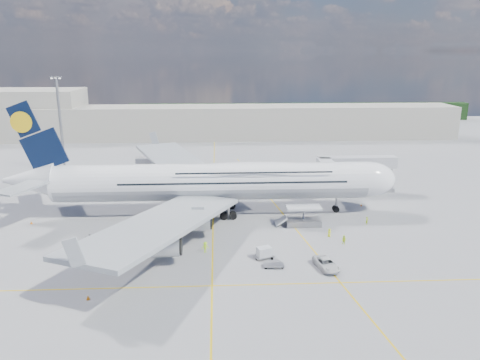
{
  "coord_description": "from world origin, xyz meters",
  "views": [
    {
      "loc": [
        0.95,
        -79.25,
        31.75
      ],
      "look_at": [
        5.32,
        8.0,
        7.59
      ],
      "focal_mm": 35.0,
      "sensor_mm": 36.0,
      "label": 1
    }
  ],
  "objects_px": {
    "light_mast": "(61,124)",
    "catering_truck_outer": "(147,165)",
    "jet_bridge": "(346,166)",
    "dolly_back": "(96,240)",
    "cone_nose": "(361,205)",
    "catering_truck_inner": "(178,183)",
    "dolly_nose_far": "(274,265)",
    "crew_wing": "(139,247)",
    "dolly_nose_near": "(264,252)",
    "crew_loader": "(344,240)",
    "dolly_row_b": "(99,247)",
    "cone_wing_right_inner": "(165,246)",
    "crew_nose": "(367,221)",
    "cone_wing_left_inner": "(197,189)",
    "dolly_row_a": "(97,237)",
    "crew_van": "(329,233)",
    "service_van": "(326,264)",
    "dolly_row_c": "(119,264)",
    "cone_tail": "(31,222)",
    "airliner": "(214,181)",
    "cargo_loader": "(302,219)",
    "crew_tug": "(205,247)",
    "cone_wing_left_outer": "(144,187)",
    "baggage_tug": "(132,251)",
    "cone_wing_right_outer": "(88,297)"
  },
  "relations": [
    {
      "from": "dolly_nose_near",
      "to": "crew_loader",
      "type": "height_order",
      "value": "dolly_nose_near"
    },
    {
      "from": "dolly_nose_far",
      "to": "cone_wing_left_outer",
      "type": "relative_size",
      "value": 5.12
    },
    {
      "from": "catering_truck_inner",
      "to": "catering_truck_outer",
      "type": "distance_m",
      "value": 20.97
    },
    {
      "from": "dolly_row_a",
      "to": "dolly_nose_near",
      "type": "xyz_separation_m",
      "value": [
        28.49,
        -9.49,
        0.63
      ]
    },
    {
      "from": "airliner",
      "to": "cone_wing_right_outer",
      "type": "xyz_separation_m",
      "value": [
        -16.61,
        -32.94,
        -6.56
      ]
    },
    {
      "from": "airliner",
      "to": "cone_wing_left_inner",
      "type": "bearing_deg",
      "value": 103.9
    },
    {
      "from": "crew_nose",
      "to": "cone_wing_left_outer",
      "type": "bearing_deg",
      "value": 107.77
    },
    {
      "from": "dolly_row_a",
      "to": "cone_nose",
      "type": "bearing_deg",
      "value": -7.98
    },
    {
      "from": "cargo_loader",
      "to": "baggage_tug",
      "type": "distance_m",
      "value": 32.12
    },
    {
      "from": "catering_truck_outer",
      "to": "crew_van",
      "type": "distance_m",
      "value": 61.71
    },
    {
      "from": "airliner",
      "to": "cone_wing_right_outer",
      "type": "height_order",
      "value": "airliner"
    },
    {
      "from": "dolly_back",
      "to": "cone_nose",
      "type": "distance_m",
      "value": 54.13
    },
    {
      "from": "catering_truck_outer",
      "to": "cone_wing_left_outer",
      "type": "height_order",
      "value": "catering_truck_outer"
    },
    {
      "from": "dolly_row_b",
      "to": "cone_wing_right_inner",
      "type": "bearing_deg",
      "value": -13.16
    },
    {
      "from": "crew_nose",
      "to": "crew_loader",
      "type": "distance_m",
      "value": 11.6
    },
    {
      "from": "cargo_loader",
      "to": "cone_nose",
      "type": "height_order",
      "value": "cargo_loader"
    },
    {
      "from": "jet_bridge",
      "to": "catering_truck_outer",
      "type": "relative_size",
      "value": 2.9
    },
    {
      "from": "dolly_row_c",
      "to": "cone_tail",
      "type": "height_order",
      "value": "cone_tail"
    },
    {
      "from": "catering_truck_outer",
      "to": "cone_tail",
      "type": "xyz_separation_m",
      "value": [
        -16.54,
        -39.0,
        -1.5
      ]
    },
    {
      "from": "airliner",
      "to": "cargo_loader",
      "type": "distance_m",
      "value": 18.87
    },
    {
      "from": "crew_van",
      "to": "cone_wing_right_outer",
      "type": "xyz_separation_m",
      "value": [
        -36.93,
        -19.86,
        -0.46
      ]
    },
    {
      "from": "crew_loader",
      "to": "dolly_nose_near",
      "type": "bearing_deg",
      "value": -114.1
    },
    {
      "from": "light_mast",
      "to": "catering_truck_outer",
      "type": "relative_size",
      "value": 3.93
    },
    {
      "from": "cargo_loader",
      "to": "crew_van",
      "type": "relative_size",
      "value": 5.56
    },
    {
      "from": "cargo_loader",
      "to": "cone_tail",
      "type": "bearing_deg",
      "value": 176.46
    },
    {
      "from": "crew_nose",
      "to": "cone_nose",
      "type": "distance_m",
      "value": 10.92
    },
    {
      "from": "dolly_row_a",
      "to": "cone_wing_right_inner",
      "type": "bearing_deg",
      "value": -44.06
    },
    {
      "from": "crew_loader",
      "to": "cone_wing_right_outer",
      "type": "relative_size",
      "value": 2.66
    },
    {
      "from": "service_van",
      "to": "crew_nose",
      "type": "bearing_deg",
      "value": 44.19
    },
    {
      "from": "light_mast",
      "to": "crew_tug",
      "type": "height_order",
      "value": "light_mast"
    },
    {
      "from": "dolly_nose_far",
      "to": "crew_wing",
      "type": "relative_size",
      "value": 1.85
    },
    {
      "from": "jet_bridge",
      "to": "dolly_back",
      "type": "height_order",
      "value": "jet_bridge"
    },
    {
      "from": "catering_truck_inner",
      "to": "crew_tug",
      "type": "relative_size",
      "value": 3.55
    },
    {
      "from": "dolly_back",
      "to": "cone_wing_left_outer",
      "type": "xyz_separation_m",
      "value": [
        3.49,
        32.18,
        -0.08
      ]
    },
    {
      "from": "jet_bridge",
      "to": "service_van",
      "type": "relative_size",
      "value": 3.39
    },
    {
      "from": "dolly_row_a",
      "to": "cone_wing_left_outer",
      "type": "distance_m",
      "value": 31.04
    },
    {
      "from": "dolly_nose_far",
      "to": "catering_truck_inner",
      "type": "xyz_separation_m",
      "value": [
        -17.59,
        41.05,
        1.46
      ]
    },
    {
      "from": "dolly_row_c",
      "to": "catering_truck_outer",
      "type": "xyz_separation_m",
      "value": [
        -3.7,
        58.1,
        1.46
      ]
    },
    {
      "from": "light_mast",
      "to": "dolly_row_b",
      "type": "bearing_deg",
      "value": -67.9
    },
    {
      "from": "dolly_nose_far",
      "to": "crew_van",
      "type": "height_order",
      "value": "crew_van"
    },
    {
      "from": "dolly_row_a",
      "to": "crew_wing",
      "type": "distance_m",
      "value": 10.22
    },
    {
      "from": "jet_bridge",
      "to": "service_van",
      "type": "bearing_deg",
      "value": -109.11
    },
    {
      "from": "light_mast",
      "to": "catering_truck_inner",
      "type": "bearing_deg",
      "value": -30.27
    },
    {
      "from": "airliner",
      "to": "dolly_nose_far",
      "type": "xyz_separation_m",
      "value": [
        9.04,
        -24.57,
        -6.51
      ]
    },
    {
      "from": "catering_truck_outer",
      "to": "crew_tug",
      "type": "height_order",
      "value": "catering_truck_outer"
    },
    {
      "from": "dolly_row_a",
      "to": "cone_wing_left_inner",
      "type": "height_order",
      "value": "cone_wing_left_inner"
    },
    {
      "from": "catering_truck_inner",
      "to": "cone_wing_right_inner",
      "type": "relative_size",
      "value": 13.85
    },
    {
      "from": "cone_wing_left_inner",
      "to": "jet_bridge",
      "type": "bearing_deg",
      "value": -9.95
    },
    {
      "from": "crew_van",
      "to": "cone_wing_right_inner",
      "type": "relative_size",
      "value": 3.22
    },
    {
      "from": "catering_truck_outer",
      "to": "cone_wing_left_inner",
      "type": "xyz_separation_m",
      "value": [
        14.09,
        -18.22,
        -1.48
      ]
    }
  ]
}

